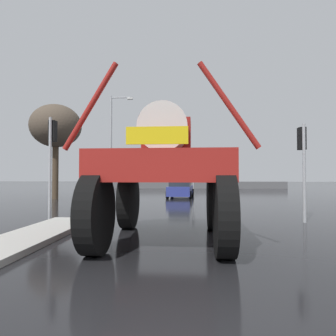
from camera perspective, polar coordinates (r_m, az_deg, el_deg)
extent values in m
plane|color=black|center=(20.69, 3.86, -6.15)|extent=(120.00, 120.00, 0.00)
cylinder|color=black|center=(10.03, -7.43, -6.09)|extent=(0.42, 1.81, 1.80)
cylinder|color=black|center=(9.82, 8.64, -6.19)|extent=(0.42, 1.81, 1.80)
cylinder|color=black|center=(6.82, -13.45, -8.31)|extent=(0.42, 1.81, 1.80)
cylinder|color=black|center=(6.52, 10.61, -8.66)|extent=(0.42, 1.81, 1.80)
cube|color=maroon|center=(8.14, -0.36, 0.08)|extent=(3.32, 4.08, 0.70)
cube|color=maroon|center=(8.61, -0.11, 5.65)|extent=(1.33, 1.17, 0.99)
cylinder|color=silver|center=(7.64, -0.76, 7.35)|extent=(1.22, 1.08, 1.20)
cylinder|color=maroon|center=(6.82, -14.44, 11.18)|extent=(1.22, 0.14, 1.90)
cylinder|color=maroon|center=(6.49, 11.43, 11.58)|extent=(1.30, 0.14, 1.86)
cube|color=yellow|center=(6.15, -2.10, 6.17)|extent=(1.27, 0.06, 0.36)
cube|color=navy|center=(23.57, 2.39, -4.28)|extent=(1.97, 4.21, 0.70)
cube|color=#23282D|center=(23.39, 2.36, -2.66)|extent=(1.70, 2.20, 0.64)
cylinder|color=black|center=(25.02, 0.75, -4.63)|extent=(0.22, 0.61, 0.60)
cylinder|color=black|center=(24.86, 4.65, -4.65)|extent=(0.22, 0.61, 0.60)
cylinder|color=black|center=(22.34, -0.12, -5.02)|extent=(0.22, 0.61, 0.60)
cylinder|color=black|center=(22.17, 4.25, -5.05)|extent=(0.22, 0.61, 0.60)
cylinder|color=#A8AAAF|center=(12.62, -21.38, -0.04)|extent=(0.11, 0.11, 4.00)
cube|color=black|center=(12.93, -20.91, 6.51)|extent=(0.24, 0.32, 0.84)
sphere|color=#390503|center=(13.14, -20.55, 7.57)|extent=(0.17, 0.17, 0.17)
sphere|color=#3C2403|center=(13.10, -20.56, 6.40)|extent=(0.17, 0.17, 0.17)
sphere|color=green|center=(13.07, -20.57, 5.23)|extent=(0.17, 0.17, 0.17)
cylinder|color=#A8AAAF|center=(12.13, 24.31, -0.87)|extent=(0.11, 0.11, 3.62)
cube|color=black|center=(12.41, 23.91, 5.09)|extent=(0.24, 0.32, 0.84)
sphere|color=#390503|center=(12.62, 23.61, 6.21)|extent=(0.17, 0.17, 0.17)
sphere|color=#3C2403|center=(12.59, 23.62, 4.99)|extent=(0.17, 0.17, 0.17)
sphere|color=green|center=(12.56, 23.63, 3.77)|extent=(0.17, 0.17, 0.17)
cylinder|color=#A8AAAF|center=(31.25, 4.78, -1.36)|extent=(0.11, 0.11, 3.45)
cube|color=black|center=(31.49, 4.77, 0.84)|extent=(0.24, 0.32, 0.84)
sphere|color=#390503|center=(31.69, 4.77, 1.31)|extent=(0.17, 0.17, 0.17)
sphere|color=#3C2403|center=(31.68, 4.77, 0.83)|extent=(0.17, 0.17, 0.17)
sphere|color=green|center=(31.67, 4.77, 0.34)|extent=(0.17, 0.17, 0.17)
cylinder|color=#A8AAAF|center=(31.60, 12.61, -1.06)|extent=(0.11, 0.11, 3.75)
cube|color=black|center=(31.85, 12.54, 1.38)|extent=(0.24, 0.32, 0.84)
sphere|color=#390503|center=(32.05, 12.49, 1.84)|extent=(0.17, 0.17, 0.17)
sphere|color=#3C2403|center=(32.03, 12.49, 1.36)|extent=(0.17, 0.17, 0.17)
sphere|color=green|center=(32.02, 12.50, 0.88)|extent=(0.17, 0.17, 0.17)
cylinder|color=#A8AAAF|center=(27.48, -10.72, 4.26)|extent=(0.18, 0.18, 8.81)
cylinder|color=#A8AAAF|center=(28.01, -8.94, 12.99)|extent=(1.72, 0.10, 0.10)
cube|color=silver|center=(27.81, -7.17, 12.88)|extent=(0.50, 0.24, 0.16)
cylinder|color=#473828|center=(23.31, -20.48, -0.56)|extent=(0.43, 0.43, 4.04)
ellipsoid|color=brown|center=(23.58, -20.42, 7.47)|extent=(3.64, 3.64, 3.09)
cube|color=#59595B|center=(39.28, 3.98, -3.21)|extent=(24.89, 0.24, 0.90)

